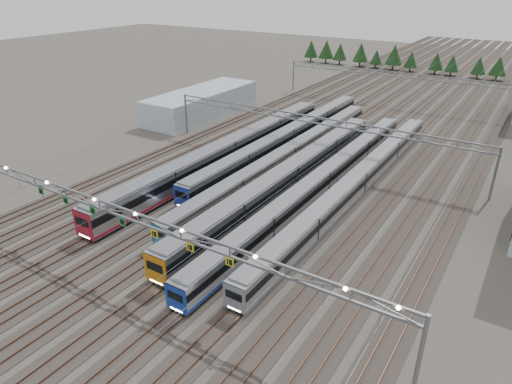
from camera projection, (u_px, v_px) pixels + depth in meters
The scene contains 13 objects.
ground at pixel (145, 278), 48.32m from camera, with size 400.00×400.00×0.00m, color #47423A.
track_bed at pixel (410, 87), 123.79m from camera, with size 54.00×260.00×5.42m.
train_a at pixel (228, 152), 76.27m from camera, with size 3.16×59.13×4.13m.
train_b at pixel (287, 138), 83.49m from camera, with size 2.75×58.73×3.58m.
train_c at pixel (288, 156), 75.57m from camera, with size 2.58×61.36×3.35m.
train_d at pixel (289, 177), 67.15m from camera, with size 2.99×56.14×3.90m.
train_e at pixel (322, 181), 66.43m from camera, with size 2.54×63.74×3.30m.
train_f at pixel (357, 182), 66.12m from camera, with size 2.53×62.65×3.29m.
gantry_near at pixel (137, 220), 45.20m from camera, with size 56.36×0.61×8.08m.
gantry_mid at pixel (314, 125), 76.01m from camera, with size 56.36×0.36×8.00m.
gantry_far at pixel (396, 78), 110.26m from camera, with size 56.36×0.36×8.00m.
west_shed at pixel (202, 103), 103.27m from camera, with size 10.00×30.00×5.60m, color #99ACB6.
treeline at pixel (424, 60), 146.55m from camera, with size 87.50×5.60×7.02m.
Camera 1 is at (31.17, -27.13, 29.15)m, focal length 32.00 mm.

